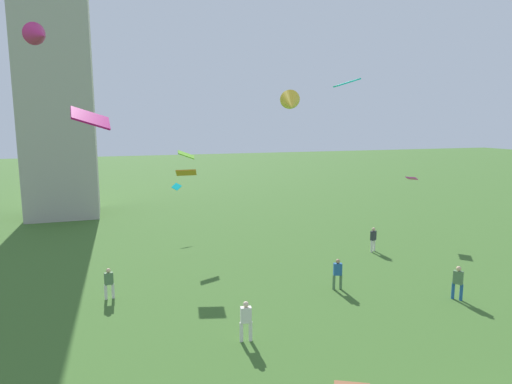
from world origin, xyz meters
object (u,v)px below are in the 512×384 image
object	(u,v)px
person_1	(109,282)
kite_flying_4	(291,103)
kite_flying_3	(177,187)
kite_flying_0	(347,83)
person_4	(338,272)
kite_flying_5	(90,118)
kite_flying_1	(186,173)
kite_flying_7	(186,155)
kite_flying_2	(412,178)
person_3	(246,319)
person_5	(373,238)
kite_flying_6	(39,35)
person_0	(458,281)

from	to	relation	value
person_1	kite_flying_4	size ratio (longest dim) A/B	0.79
kite_flying_3	kite_flying_0	bearing A→B (deg)	-102.15
person_4	kite_flying_5	bearing A→B (deg)	14.47
kite_flying_1	kite_flying_7	distance (m)	5.59
kite_flying_2	kite_flying_5	distance (m)	26.09
kite_flying_2	person_3	bearing A→B (deg)	175.20
kite_flying_5	kite_flying_1	bearing A→B (deg)	-140.47
kite_flying_7	kite_flying_0	bearing A→B (deg)	141.20
kite_flying_3	person_1	bearing A→B (deg)	-163.63
kite_flying_4	kite_flying_5	distance (m)	10.66
person_5	kite_flying_6	size ratio (longest dim) A/B	0.83
person_0	kite_flying_2	xyz separation A→B (m)	(6.29, 12.20, 3.75)
person_0	kite_flying_1	world-z (taller)	kite_flying_1
person_4	kite_flying_7	bearing A→B (deg)	-47.56
kite_flying_5	kite_flying_6	bearing A→B (deg)	-73.87
kite_flying_1	kite_flying_0	bearing A→B (deg)	177.21
kite_flying_4	kite_flying_6	world-z (taller)	kite_flying_6
kite_flying_0	kite_flying_4	bearing A→B (deg)	34.29
person_1	kite_flying_7	world-z (taller)	kite_flying_7
person_3	kite_flying_5	distance (m)	11.36
person_4	kite_flying_4	xyz separation A→B (m)	(-2.11, 2.05, 9.40)
kite_flying_0	kite_flying_2	world-z (taller)	kite_flying_0
person_4	kite_flying_0	xyz separation A→B (m)	(2.89, 4.66, 10.86)
kite_flying_2	kite_flying_7	bearing A→B (deg)	127.09
person_5	kite_flying_0	world-z (taller)	kite_flying_0
person_1	kite_flying_0	size ratio (longest dim) A/B	1.05
person_5	person_4	bearing A→B (deg)	-166.66
person_1	person_5	xyz separation A→B (m)	(18.34, 3.05, 0.06)
person_5	kite_flying_7	world-z (taller)	kite_flying_7
kite_flying_0	kite_flying_4	xyz separation A→B (m)	(-5.00, -2.61, -1.46)
kite_flying_4	kite_flying_6	size ratio (longest dim) A/B	0.99
person_4	kite_flying_2	bearing A→B (deg)	-125.83
kite_flying_6	kite_flying_5	bearing A→B (deg)	-85.32
person_4	kite_flying_2	distance (m)	15.11
kite_flying_3	kite_flying_2	bearing A→B (deg)	-73.35
person_5	kite_flying_1	xyz separation A→B (m)	(-13.25, 1.74, 5.09)
kite_flying_0	person_3	bearing A→B (deg)	49.08
kite_flying_4	person_4	bearing A→B (deg)	-25.61
person_1	kite_flying_4	world-z (taller)	kite_flying_4
kite_flying_0	kite_flying_3	world-z (taller)	kite_flying_0
person_5	kite_flying_7	distance (m)	15.41
kite_flying_7	person_4	bearing A→B (deg)	119.14
person_4	kite_flying_3	size ratio (longest dim) A/B	1.82
kite_flying_6	person_3	bearing A→B (deg)	-70.98
person_5	kite_flying_2	world-z (taller)	kite_flying_2
person_5	kite_flying_7	bearing A→B (deg)	119.73
kite_flying_3	kite_flying_5	size ratio (longest dim) A/B	0.57
person_0	person_1	size ratio (longest dim) A/B	1.09
person_1	kite_flying_1	xyz separation A→B (m)	(5.09, 4.79, 5.14)
person_3	kite_flying_2	world-z (taller)	kite_flying_2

